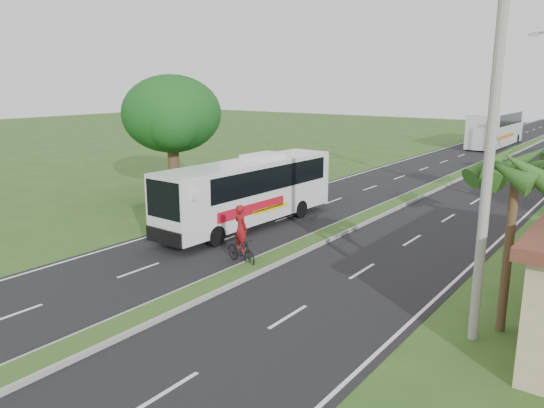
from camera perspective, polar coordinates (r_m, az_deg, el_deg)
The scene contains 11 objects.
ground at distance 18.80m, azimuth -7.20°, elevation -9.31°, with size 180.00×180.00×0.00m, color #2D501D.
road_asphalt at distance 35.41m, azimuth 15.59°, elevation 1.01°, with size 14.00×160.00×0.02m, color black.
median_strip at distance 35.39m, azimuth 15.60°, elevation 1.16°, with size 1.20×160.00×0.18m.
lane_edge_left at distance 38.22m, azimuth 6.19°, elevation 2.27°, with size 0.12×160.00×0.01m, color silver.
lane_edge_right at distance 33.72m, azimuth 26.26°, elevation -0.48°, with size 0.12×160.00×0.01m, color silver.
palm_verge_a at distance 16.00m, azimuth 24.82°, elevation 3.28°, with size 2.40×2.40×5.45m.
shade_tree at distance 33.12m, azimuth -10.85°, elevation 9.23°, with size 6.30×6.00×7.54m.
utility_pole_a at distance 15.02m, azimuth 22.50°, elevation 6.53°, with size 1.60×0.28×11.00m.
coach_bus_main at distance 26.33m, azimuth -2.40°, elevation 1.74°, with size 2.68×11.06×3.55m.
coach_bus_far at distance 64.59m, azimuth 22.97°, elevation 7.64°, with size 2.96×12.94×3.76m.
motorcyclist at distance 21.04m, azimuth -3.35°, elevation -4.19°, with size 1.91×1.01×2.44m.
Camera 1 is at (12.08, -12.51, 7.14)m, focal length 35.00 mm.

